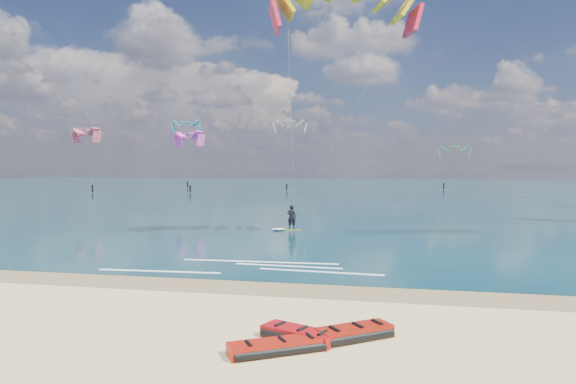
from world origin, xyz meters
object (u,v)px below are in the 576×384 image
object	(u,v)px
packed_kite_mid	(299,340)
kitesurfer_main	(318,104)
packed_kite_right	(354,339)
packed_kite_left	(277,352)

from	to	relation	value
packed_kite_mid	kitesurfer_main	distance (m)	22.55
packed_kite_mid	packed_kite_right	world-z (taller)	packed_kite_right
packed_kite_mid	packed_kite_left	bearing A→B (deg)	-87.19
packed_kite_mid	kitesurfer_main	xyz separation A→B (m)	(-2.49, 20.60, 8.84)
packed_kite_left	packed_kite_right	world-z (taller)	packed_kite_right
packed_kite_left	packed_kite_mid	bearing A→B (deg)	38.38
packed_kite_mid	kitesurfer_main	bearing A→B (deg)	119.90
packed_kite_left	kitesurfer_main	xyz separation A→B (m)	(-2.12, 21.59, 8.84)
kitesurfer_main	packed_kite_left	bearing A→B (deg)	-106.90
packed_kite_right	kitesurfer_main	xyz separation A→B (m)	(-3.93, 20.16, 8.84)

